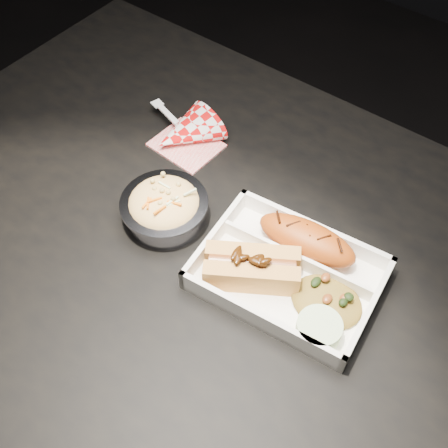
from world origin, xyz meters
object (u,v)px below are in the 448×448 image
at_px(napkin_fork, 185,133).
at_px(fried_pastry, 307,240).
at_px(hotdog, 252,266).
at_px(food_tray, 288,275).
at_px(foil_coleslaw_cup, 164,206).
at_px(dining_table, 222,276).

bearing_deg(napkin_fork, fried_pastry, 1.92).
relative_size(fried_pastry, hotdog, 1.05).
bearing_deg(fried_pastry, hotdog, -112.59).
bearing_deg(napkin_fork, food_tray, -7.17).
xyz_separation_m(food_tray, napkin_fork, (-0.30, 0.13, 0.01)).
height_order(hotdog, foil_coleslaw_cup, foil_coleslaw_cup).
xyz_separation_m(dining_table, fried_pastry, (0.11, 0.06, 0.12)).
bearing_deg(fried_pastry, napkin_fork, 165.25).
relative_size(food_tray, napkin_fork, 1.63).
bearing_deg(dining_table, napkin_fork, 143.18).
relative_size(foil_coleslaw_cup, napkin_fork, 0.81).
bearing_deg(food_tray, hotdog, -149.23).
height_order(fried_pastry, foil_coleslaw_cup, foil_coleslaw_cup).
relative_size(food_tray, hotdog, 1.86).
bearing_deg(fried_pastry, dining_table, -149.88).
bearing_deg(hotdog, foil_coleslaw_cup, 144.65).
xyz_separation_m(fried_pastry, hotdog, (-0.04, -0.09, 0.00)).
distance_m(food_tray, hotdog, 0.06).
xyz_separation_m(dining_table, food_tray, (0.11, 0.01, 0.10)).
relative_size(dining_table, foil_coleslaw_cup, 8.97).
relative_size(food_tray, fried_pastry, 1.76).
xyz_separation_m(fried_pastry, napkin_fork, (-0.29, 0.08, -0.01)).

